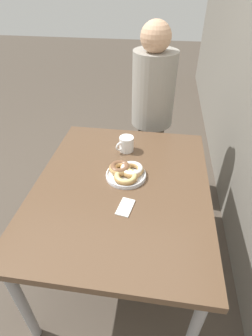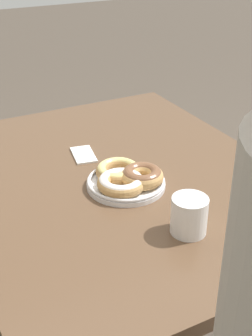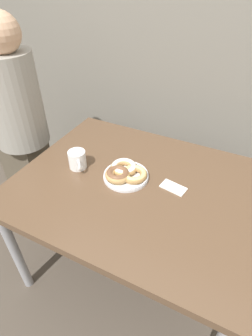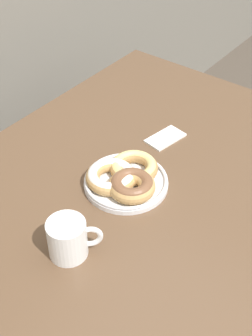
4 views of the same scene
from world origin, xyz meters
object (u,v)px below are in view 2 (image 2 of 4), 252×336
at_px(dining_table, 119,194).
at_px(napkin, 84,155).
at_px(donut_plate, 127,178).
at_px(coffee_mug, 189,214).

relative_size(dining_table, napkin, 9.08).
distance_m(donut_plate, napkin, 0.24).
distance_m(dining_table, napkin, 0.19).
relative_size(dining_table, coffee_mug, 11.03).
height_order(donut_plate, coffee_mug, coffee_mug).
bearing_deg(donut_plate, coffee_mug, -171.96).
height_order(dining_table, donut_plate, donut_plate).
bearing_deg(coffee_mug, napkin, 7.88).
height_order(dining_table, napkin, napkin).
xyz_separation_m(donut_plate, napkin, (0.24, 0.03, -0.03)).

